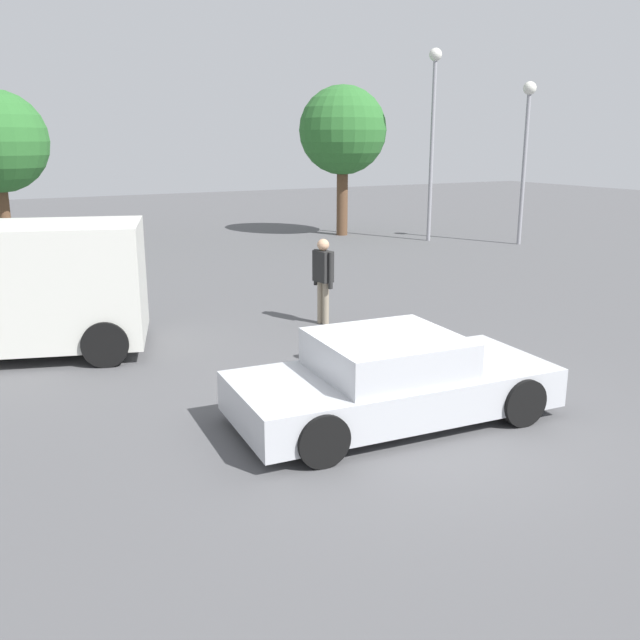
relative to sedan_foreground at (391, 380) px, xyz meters
name	(u,v)px	position (x,y,z in m)	size (l,w,h in m)	color
ground_plane	(408,422)	(0.14, -0.21, -0.54)	(80.00, 80.00, 0.00)	#515154
sedan_foreground	(391,380)	(0.00, 0.00, 0.00)	(4.38, 2.22, 1.16)	#B7BABF
dog	(319,341)	(0.48, 2.86, -0.27)	(0.56, 0.48, 0.43)	white
pedestrian	(323,274)	(1.59, 4.72, 0.49)	(0.30, 0.56, 1.72)	gray
light_post_near	(526,133)	(12.97, 10.95, 3.26)	(0.44, 0.44, 5.49)	gray
light_post_mid	(433,113)	(10.72, 13.22, 3.95)	(0.44, 0.44, 6.65)	gray
tree_back_right	(343,131)	(8.71, 16.06, 3.36)	(3.28, 3.28, 5.57)	brown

